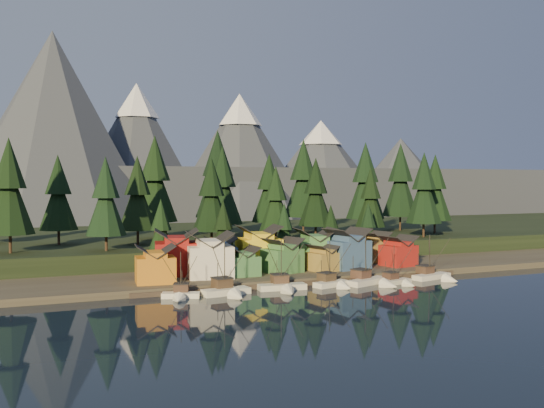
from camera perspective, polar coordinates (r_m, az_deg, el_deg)
name	(u,v)px	position (r m, az deg, el deg)	size (l,w,h in m)	color
ground	(342,297)	(124.64, 6.59, -8.67)	(500.00, 500.00, 0.00)	black
shore_strip	(267,267)	(160.08, -0.49, -5.96)	(400.00, 50.00, 1.50)	#3B342B
hillside	(211,241)	(206.61, -5.78, -3.51)	(420.00, 100.00, 6.00)	black
dock	(306,282)	(138.93, 3.22, -7.32)	(80.00, 4.00, 1.00)	#4C4036
mountain_ridge	(133,176)	(325.05, -12.92, 2.59)	(560.00, 190.00, 90.00)	#474E5C
boat_0	(180,288)	(122.98, -8.63, -7.84)	(8.18, 8.74, 10.27)	silver
boat_1	(228,284)	(124.91, -4.12, -7.49)	(10.67, 11.37, 12.61)	silver
boat_2	(284,280)	(130.17, 1.11, -7.19)	(10.95, 11.70, 12.00)	beige
boat_3	(334,277)	(135.12, 5.88, -6.83)	(9.11, 9.71, 11.31)	silver
boat_4	(373,275)	(138.96, 9.45, -6.61)	(11.97, 12.40, 12.43)	silver
boat_5	(398,276)	(140.73, 11.82, -6.67)	(8.59, 9.03, 9.84)	beige
boat_6	(436,271)	(149.62, 15.15, -6.08)	(11.24, 11.83, 11.69)	white
house_front_0	(155,263)	(133.19, -10.93, -5.46)	(8.98, 8.58, 8.19)	#C3751B
house_front_1	(210,254)	(138.92, -5.89, -4.66)	(11.19, 10.86, 10.27)	silver
house_front_2	(243,260)	(140.94, -2.79, -5.32)	(7.14, 7.19, 6.72)	#427A45
house_front_3	(282,254)	(145.83, 0.98, -4.76)	(9.70, 9.42, 8.20)	#3F743F
house_front_4	(323,257)	(148.76, 4.83, -4.99)	(7.60, 7.98, 6.45)	olive
house_front_5	(347,247)	(153.17, 7.07, -4.08)	(10.97, 10.27, 10.04)	#34527C
house_front_6	(398,250)	(160.24, 11.81, -4.26)	(8.84, 8.49, 7.77)	maroon
house_back_0	(176,251)	(143.32, -9.00, -4.38)	(11.52, 11.21, 10.69)	maroon
house_back_1	(221,254)	(146.80, -4.85, -4.68)	(8.82, 8.90, 8.42)	#354F7E
house_back_2	(259,246)	(150.54, -1.25, -4.01)	(11.29, 10.56, 10.86)	yellow
house_back_3	(315,247)	(154.88, 4.07, -4.03)	(10.91, 10.01, 9.86)	#457F44
house_back_4	(345,246)	(163.40, 6.85, -3.91)	(9.11, 8.84, 8.81)	beige
house_back_5	(374,246)	(167.41, 9.58, -3.92)	(8.69, 8.76, 8.06)	#A8813B
tree_hill_0	(9,190)	(158.61, -23.48, 1.22)	(11.99, 11.99, 27.93)	#332319
tree_hill_1	(58,195)	(174.93, -19.48, 0.77)	(10.59, 10.59, 24.68)	#332319
tree_hill_2	(106,199)	(155.97, -15.37, 0.43)	(10.11, 10.11, 23.56)	#332319
tree_hill_3	(137,196)	(169.35, -12.55, 0.74)	(10.47, 10.47, 24.39)	#332319
tree_hill_4	(155,182)	(185.56, -10.95, 2.03)	(13.40, 13.40, 31.21)	#332319
tree_hill_5	(212,197)	(163.90, -5.71, 0.65)	(10.27, 10.27, 23.92)	#332319
tree_hill_6	(222,188)	(180.57, -4.69, 1.48)	(11.96, 11.96, 27.86)	#332319
tree_hill_7	(276,201)	(168.26, 0.36, 0.26)	(9.26, 9.26, 21.56)	#332319
tree_hill_8	(269,191)	(193.42, -0.26, 1.26)	(11.26, 11.26, 26.22)	#332319
tree_hill_9	(316,195)	(181.35, 4.14, 0.89)	(10.48, 10.48, 24.43)	#332319
tree_hill_10	(303,181)	(207.25, 2.98, 2.15)	(13.61, 13.61, 31.71)	#332319
tree_hill_11	(371,200)	(184.92, 9.26, 0.42)	(9.30, 9.30, 21.66)	#332319
tree_hill_12	(365,184)	(202.65, 8.78, 1.92)	(13.02, 13.02, 30.33)	#332319
tree_hill_13	(424,191)	(193.42, 14.11, 1.23)	(11.33, 11.33, 26.40)	#332319
tree_hill_14	(400,183)	(217.54, 12.00, 1.97)	(13.19, 13.19, 30.72)	#332319
tree_hill_15	(218,177)	(197.97, -5.13, 2.51)	(14.59, 14.59, 33.99)	#332319
tree_hill_17	(435,190)	(208.66, 15.09, 1.28)	(11.31, 11.31, 26.35)	#332319
tree_shore_0	(161,231)	(150.58, -10.41, -2.54)	(7.58, 7.58, 17.65)	#332319
tree_shore_1	(223,230)	(154.82, -4.61, -2.49)	(7.35, 7.35, 17.13)	#332319
tree_shore_2	(284,230)	(160.98, 1.15, -2.51)	(6.90, 6.90, 16.08)	#332319
tree_shore_3	(331,230)	(167.17, 5.54, -2.46)	(6.64, 6.64, 15.47)	#332319
tree_shore_4	(368,228)	(173.16, 9.04, -2.24)	(6.80, 6.80, 15.85)	#332319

